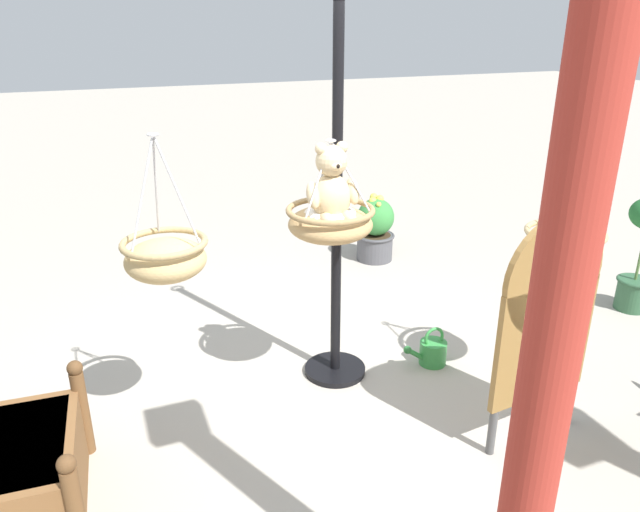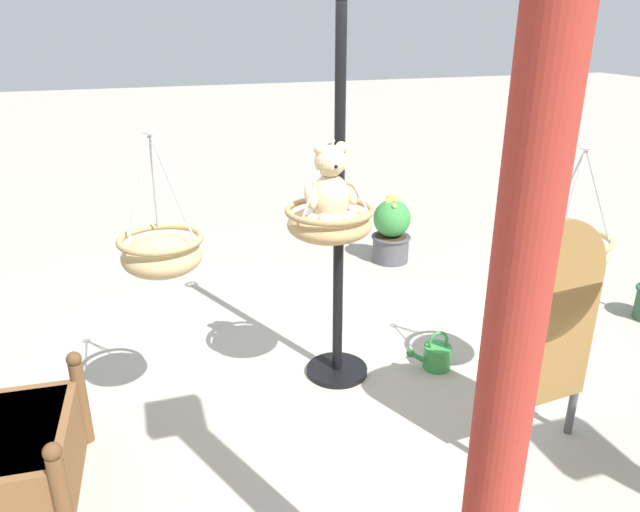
{
  "view_description": "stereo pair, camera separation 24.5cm",
  "coord_description": "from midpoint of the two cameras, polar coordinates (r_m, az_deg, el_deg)",
  "views": [
    {
      "loc": [
        1.3,
        3.37,
        2.42
      ],
      "look_at": [
        -0.02,
        0.07,
        0.99
      ],
      "focal_mm": 33.77,
      "sensor_mm": 36.0,
      "label": 1
    },
    {
      "loc": [
        1.07,
        3.46,
        2.42
      ],
      "look_at": [
        -0.02,
        0.07,
        0.99
      ],
      "focal_mm": 33.77,
      "sensor_mm": 36.0,
      "label": 2
    }
  ],
  "objects": [
    {
      "name": "ground_plane",
      "position": [
        4.35,
        1.14,
        -12.0
      ],
      "size": [
        40.0,
        40.0,
        0.0
      ],
      "primitive_type": "plane",
      "color": "#A8A093"
    },
    {
      "name": "display_pole_central",
      "position": [
        4.09,
        3.46,
        -1.29
      ],
      "size": [
        0.44,
        0.44,
        2.58
      ],
      "color": "black",
      "rests_on": "ground"
    },
    {
      "name": "hanging_basket_with_teddy",
      "position": [
        3.67,
        2.82,
        3.24
      ],
      "size": [
        0.54,
        0.54,
        0.62
      ],
      "color": "tan"
    },
    {
      "name": "teddy_bear",
      "position": [
        3.58,
        3.01,
        6.34
      ],
      "size": [
        0.33,
        0.3,
        0.48
      ],
      "color": "#D1B789"
    },
    {
      "name": "hanging_basket_left_high",
      "position": [
        4.04,
        24.19,
        0.61
      ],
      "size": [
        0.5,
        0.5,
        0.74
      ],
      "color": "tan"
    },
    {
      "name": "hanging_basket_right_low",
      "position": [
        3.41,
        -12.78,
        0.26
      ],
      "size": [
        0.47,
        0.47,
        0.8
      ],
      "color": "tan"
    },
    {
      "name": "greenhouse_pillar_left",
      "position": [
        1.97,
        20.8,
        -11.17
      ],
      "size": [
        0.34,
        0.34,
        2.88
      ],
      "color": "#9E2D23",
      "rests_on": "ground"
    },
    {
      "name": "potted_plant_tall_leafy",
      "position": [
        6.33,
        7.89,
        2.38
      ],
      "size": [
        0.41,
        0.41,
        0.71
      ],
      "color": "#4C4C51",
      "rests_on": "ground"
    },
    {
      "name": "display_sign_board",
      "position": [
        3.61,
        22.53,
        -5.79
      ],
      "size": [
        0.72,
        0.11,
        1.44
      ],
      "color": "olive",
      "rests_on": "ground"
    },
    {
      "name": "watering_can",
      "position": [
        4.57,
        12.47,
        -9.22
      ],
      "size": [
        0.35,
        0.2,
        0.3
      ],
      "color": "#338C3F",
      "rests_on": "ground"
    }
  ]
}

